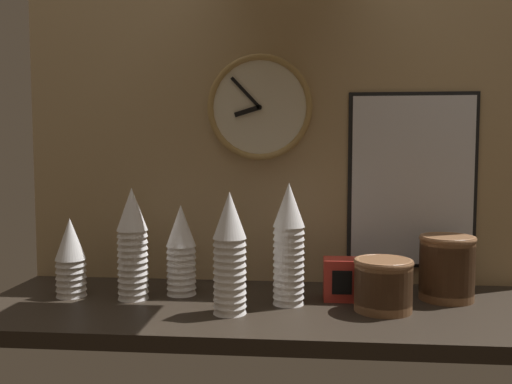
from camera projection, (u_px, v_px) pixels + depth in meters
The scene contains 12 objects.
ground_plane at pixel (274, 311), 1.47m from camera, with size 1.60×0.56×0.04m, color black.
wall_tiled_back at pixel (279, 115), 1.69m from camera, with size 1.60×0.03×1.05m.
cup_stack_far_left at pixel (71, 257), 1.54m from camera, with size 0.09×0.09×0.22m.
cup_stack_center_right at pixel (289, 244), 1.46m from camera, with size 0.09×0.09×0.33m.
cup_stack_left at pixel (132, 244), 1.51m from camera, with size 0.09×0.09×0.31m.
cup_stack_center_left at pixel (181, 250), 1.56m from camera, with size 0.09×0.09×0.26m.
cup_stack_center at pixel (230, 253), 1.37m from camera, with size 0.09×0.09×0.31m.
bowl_stack_right at pixel (383, 283), 1.40m from camera, with size 0.15×0.15×0.14m.
bowl_stack_far_right at pixel (447, 266), 1.51m from camera, with size 0.15×0.15×0.18m.
wall_clock at pixel (260, 107), 1.67m from camera, with size 0.33×0.03×0.33m.
menu_board at pixel (412, 181), 1.65m from camera, with size 0.39×0.01×0.54m.
napkin_dispenser at pixel (341, 279), 1.51m from camera, with size 0.10×0.08×0.12m.
Camera 1 is at (0.08, -1.44, 0.42)m, focal length 38.00 mm.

